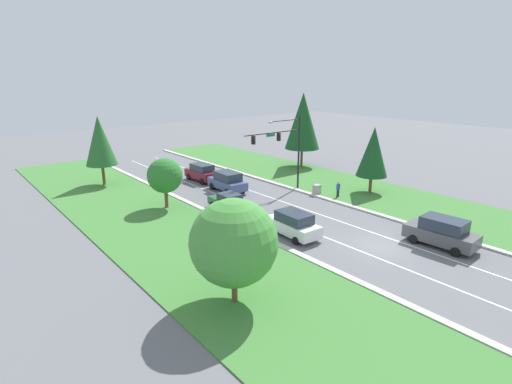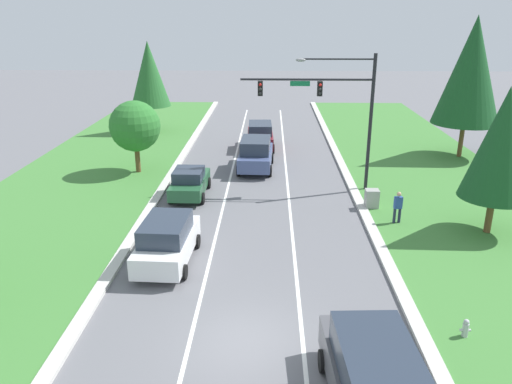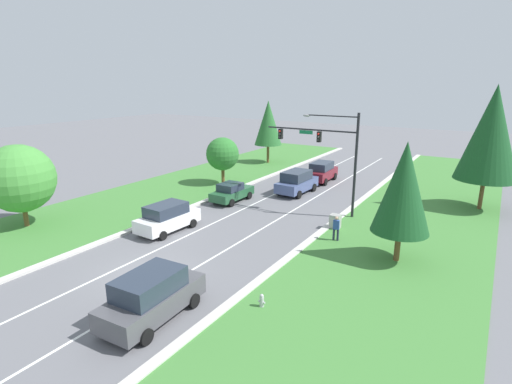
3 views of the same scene
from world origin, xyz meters
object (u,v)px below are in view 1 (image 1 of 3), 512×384
(slate_blue_suv, at_px, (227,181))
(conifer_mid_left_tree, at_px, (100,141))
(oak_near_left_tree, at_px, (234,243))
(conifer_near_right_tree, at_px, (373,152))
(traffic_signal_mast, at_px, (285,143))
(forest_sedan, at_px, (229,202))
(graphite_suv, at_px, (442,232))
(fire_hydrant, at_px, (424,219))
(conifer_far_right_tree, at_px, (303,121))
(white_suv, at_px, (293,224))
(burgundy_suv, at_px, (202,172))
(utility_cabinet, at_px, (317,190))
(oak_far_left_tree, at_px, (165,176))
(pedestrian, at_px, (338,189))

(slate_blue_suv, distance_m, conifer_mid_left_tree, 14.83)
(oak_near_left_tree, height_order, conifer_mid_left_tree, conifer_mid_left_tree)
(slate_blue_suv, distance_m, conifer_near_right_tree, 15.43)
(traffic_signal_mast, distance_m, conifer_near_right_tree, 9.13)
(traffic_signal_mast, distance_m, slate_blue_suv, 7.27)
(forest_sedan, xyz_separation_m, conifer_near_right_tree, (14.88, -4.78, 3.55))
(graphite_suv, distance_m, conifer_near_right_tree, 14.15)
(fire_hydrant, relative_size, conifer_far_right_tree, 0.07)
(forest_sedan, distance_m, fire_hydrant, 16.96)
(white_suv, distance_m, burgundy_suv, 19.03)
(traffic_signal_mast, height_order, white_suv, traffic_signal_mast)
(traffic_signal_mast, xyz_separation_m, utility_cabinet, (1.89, -2.98, -4.68))
(fire_hydrant, xyz_separation_m, oak_far_left_tree, (-14.89, 17.29, 2.76))
(fire_hydrant, xyz_separation_m, conifer_far_right_tree, (7.44, 21.66, 5.80))
(slate_blue_suv, bearing_deg, forest_sedan, -122.38)
(conifer_mid_left_tree, bearing_deg, burgundy_suv, -29.65)
(fire_hydrant, bearing_deg, conifer_mid_left_tree, 119.67)
(oak_near_left_tree, bearing_deg, oak_far_left_tree, 74.58)
(traffic_signal_mast, xyz_separation_m, oak_far_left_tree, (-12.15, 2.97, -2.11))
(burgundy_suv, relative_size, conifer_near_right_tree, 0.66)
(fire_hydrant, distance_m, conifer_far_right_tree, 23.63)
(utility_cabinet, bearing_deg, oak_far_left_tree, 157.05)
(utility_cabinet, xyz_separation_m, oak_near_left_tree, (-18.75, -11.10, 3.00))
(burgundy_suv, xyz_separation_m, conifer_near_right_tree, (11.09, -15.41, 3.33))
(slate_blue_suv, height_order, graphite_suv, graphite_suv)
(forest_sedan, xyz_separation_m, utility_cabinet, (10.00, -1.69, -0.29))
(conifer_mid_left_tree, bearing_deg, oak_near_left_tree, -95.98)
(utility_cabinet, bearing_deg, white_suv, -146.62)
(graphite_suv, relative_size, forest_sedan, 1.17)
(utility_cabinet, relative_size, pedestrian, 0.63)
(traffic_signal_mast, distance_m, oak_near_left_tree, 22.03)
(traffic_signal_mast, xyz_separation_m, graphite_suv, (-0.87, -17.50, -4.13))
(traffic_signal_mast, distance_m, white_suv, 12.89)
(traffic_signal_mast, relative_size, forest_sedan, 1.83)
(slate_blue_suv, bearing_deg, burgundy_suv, 90.31)
(graphite_suv, bearing_deg, traffic_signal_mast, 84.29)
(oak_near_left_tree, bearing_deg, fire_hydrant, -0.69)
(fire_hydrant, height_order, oak_near_left_tree, oak_near_left_tree)
(white_suv, distance_m, slate_blue_suv, 13.71)
(fire_hydrant, bearing_deg, utility_cabinet, 94.27)
(utility_cabinet, xyz_separation_m, pedestrian, (0.85, -2.09, 0.41))
(slate_blue_suv, bearing_deg, oak_far_left_tree, -170.50)
(burgundy_suv, relative_size, pedestrian, 2.72)
(conifer_near_right_tree, relative_size, conifer_far_right_tree, 0.71)
(oak_far_left_tree, bearing_deg, utility_cabinet, -22.95)
(slate_blue_suv, xyz_separation_m, fire_hydrant, (7.24, -18.26, -0.74))
(burgundy_suv, distance_m, pedestrian, 16.05)
(forest_sedan, relative_size, oak_far_left_tree, 0.91)
(white_suv, relative_size, conifer_mid_left_tree, 0.60)
(graphite_suv, distance_m, forest_sedan, 17.77)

